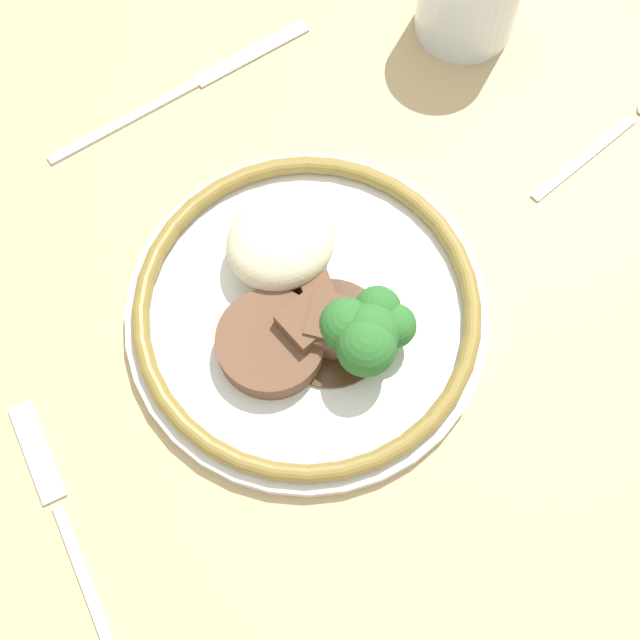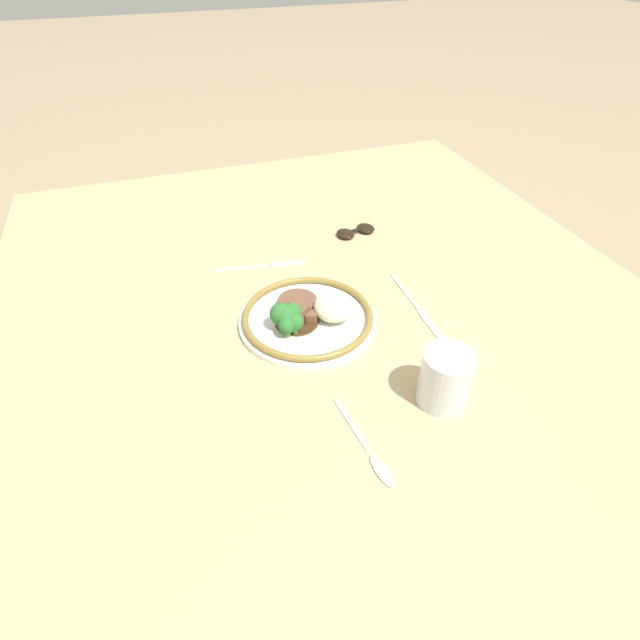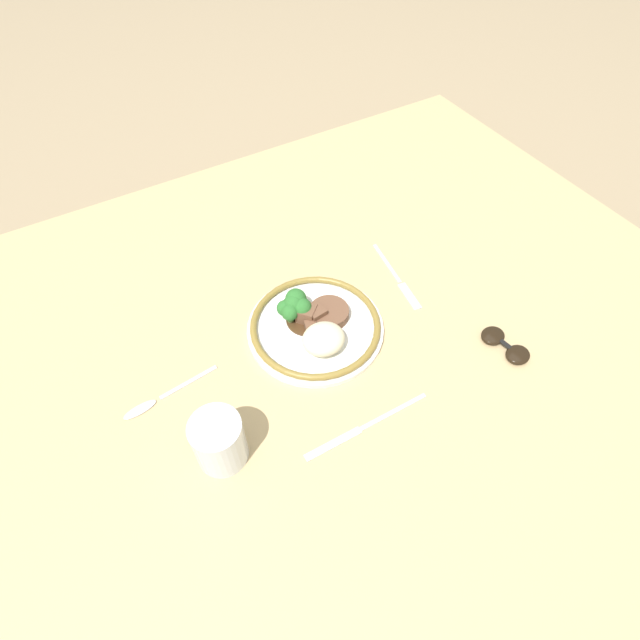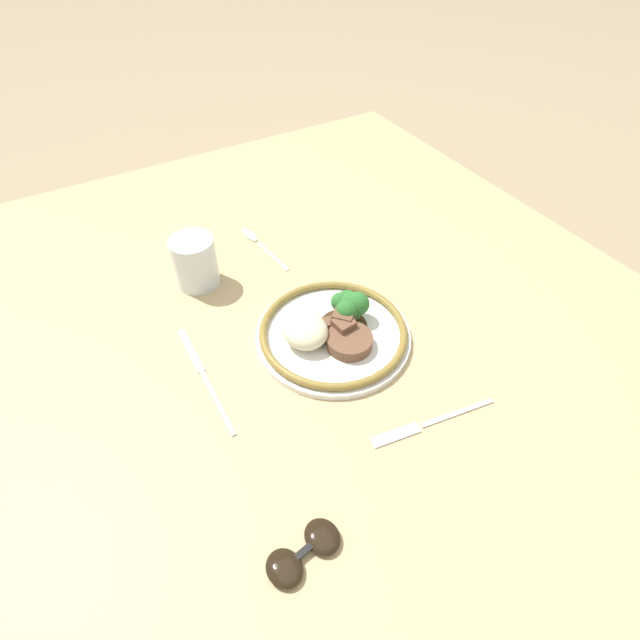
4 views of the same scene
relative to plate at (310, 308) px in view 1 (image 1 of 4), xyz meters
name	(u,v)px [view 1 (image 1 of 4)]	position (x,y,z in m)	size (l,w,h in m)	color
ground_plane	(244,299)	(-0.02, 0.06, -0.07)	(8.00, 8.00, 0.00)	#998466
dining_table	(241,287)	(-0.02, 0.06, -0.04)	(1.44, 1.24, 0.05)	tan
plate	(310,308)	(0.00, 0.00, 0.00)	(0.25, 0.25, 0.06)	white
fork	(59,509)	(-0.20, -0.02, -0.02)	(0.04, 0.19, 0.00)	silver
knife	(190,86)	(0.03, 0.21, -0.02)	(0.23, 0.01, 0.00)	silver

